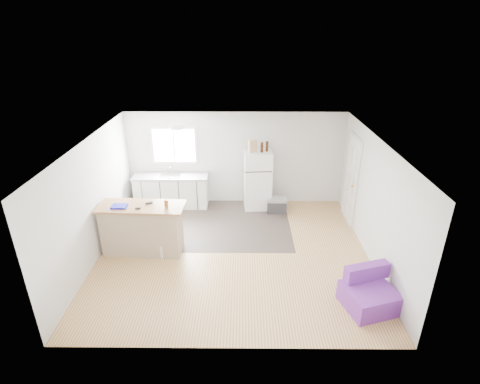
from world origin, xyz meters
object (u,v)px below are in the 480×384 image
Objects in this scene: blue_tray at (119,206)px; bottle_left at (262,147)px; cooler at (277,205)px; purple_seat at (369,294)px; red_cup at (166,203)px; bottle_right at (267,146)px; refrigerator at (258,180)px; cleaner_jug at (160,251)px; mop at (164,245)px; cardboard_box at (253,146)px; peninsula at (142,228)px; kitchen_cabinets at (172,190)px.

blue_tray is 1.20× the size of bottle_left.
purple_seat is (1.26, -3.43, 0.05)m from cooler.
bottle_right is (2.11, 2.08, 0.52)m from red_cup.
cooler is 3.12m from red_cup.
refrigerator reaches higher than cleaner_jug.
bottle_left is (2.06, 2.15, 1.40)m from mop.
purple_seat is 2.83× the size of cleaner_jug.
blue_tray is at bearing -144.48° from bottle_right.
red_cup is at bearing -130.97° from cardboard_box.
cooler is 1.51m from bottle_left.
cardboard_box reaches higher than cleaner_jug.
peninsula is 5.84× the size of blue_tray.
blue_tray is (-2.81, -2.16, 0.32)m from refrigerator.
refrigerator is 2.84m from red_cup.
kitchen_cabinets reaches higher than purple_seat.
red_cup is 0.48× the size of bottle_right.
cardboard_box is (1.91, 2.26, 1.51)m from cleaner_jug.
purple_seat is at bearing -68.84° from cooler.
cooler is 0.39× the size of mop.
cardboard_box reaches higher than red_cup.
cleaner_jug is at bearing -134.20° from bottle_right.
cooler is 1.44× the size of cleaner_jug.
kitchen_cabinets is 1.09× the size of peninsula.
purple_seat reaches higher than cooler.
kitchen_cabinets is 2.59m from bottle_left.
red_cup is at bearing 4.63° from blue_tray.
purple_seat is 4.24m from bottle_left.
kitchen_cabinets is 1.26× the size of refrigerator.
mop is at bearing -130.29° from cardboard_box.
purple_seat is 3.91× the size of bottle_left.
cooler is at bearing 29.61° from blue_tray.
purple_seat is (4.17, -1.63, -0.30)m from peninsula.
kitchen_cabinets is at bearing 177.18° from cardboard_box.
cardboard_box is 1.20× the size of bottle_left.
cooler is 1.99× the size of bottle_left.
cleaner_jug is at bearing 142.84° from purple_seat.
purple_seat is at bearing -44.07° from kitchen_cabinets.
bottle_right reaches higher than red_cup.
cardboard_box is 1.20× the size of bottle_right.
blue_tray is at bearing 148.63° from mop.
bottle_left is (2.51, 2.01, 1.10)m from peninsula.
blue_tray is at bearing -144.27° from bottle_left.
bottle_left reaches higher than cooler.
refrigerator reaches higher than red_cup.
peninsula is 1.79× the size of purple_seat.
mop is 5.10× the size of bottle_left.
cleaner_jug is at bearing -86.61° from kitchen_cabinets.
mop is at bearing -133.78° from bottle_left.
blue_tray is 1.20× the size of bottle_right.
bottle_right is at bearing 95.38° from purple_seat.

